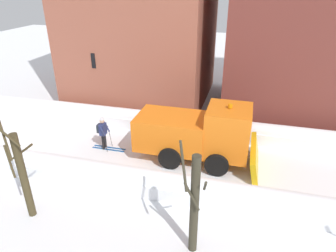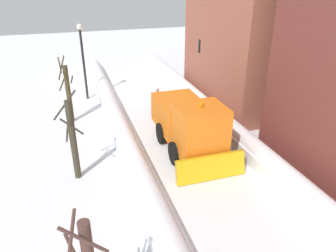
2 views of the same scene
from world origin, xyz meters
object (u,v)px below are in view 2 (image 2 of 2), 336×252
(skier, at_px, (157,99))
(bare_tree_near, at_px, (68,92))
(traffic_light_pole, at_px, (200,57))
(bare_tree_mid, at_px, (73,139))
(plow_truck, at_px, (189,123))
(street_lamp, at_px, (83,53))

(skier, height_order, bare_tree_near, bare_tree_near)
(skier, xyz_separation_m, traffic_light_pole, (-3.81, -2.20, 1.91))
(skier, relative_size, bare_tree_near, 0.45)
(traffic_light_pole, relative_size, bare_tree_mid, 1.06)
(bare_tree_near, xyz_separation_m, bare_tree_mid, (0.01, 6.25, 0.03))
(plow_truck, xyz_separation_m, traffic_light_pole, (-3.58, -7.17, 1.43))
(plow_truck, xyz_separation_m, skier, (0.23, -4.97, -0.48))
(plow_truck, relative_size, street_lamp, 1.14)
(skier, height_order, traffic_light_pole, traffic_light_pole)
(plow_truck, height_order, bare_tree_near, bare_tree_near)
(street_lamp, bearing_deg, skier, 134.31)
(skier, bearing_deg, bare_tree_near, -4.76)
(skier, distance_m, traffic_light_pole, 4.80)
(bare_tree_near, bearing_deg, traffic_light_pole, -169.14)
(plow_truck, relative_size, traffic_light_pole, 1.45)
(skier, xyz_separation_m, bare_tree_mid, (5.37, 5.81, 0.90))
(street_lamp, relative_size, bare_tree_near, 1.32)
(street_lamp, distance_m, bare_tree_mid, 10.19)
(skier, relative_size, bare_tree_mid, 0.46)
(traffic_light_pole, distance_m, street_lamp, 8.17)
(plow_truck, height_order, street_lamp, street_lamp)
(traffic_light_pole, xyz_separation_m, bare_tree_mid, (9.18, 8.01, -1.01))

